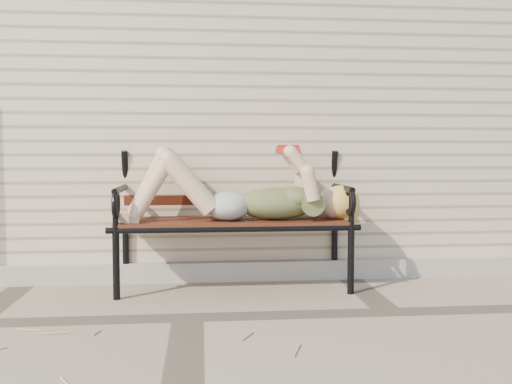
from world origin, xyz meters
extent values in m
plane|color=gray|center=(0.00, 0.00, 0.00)|extent=(80.00, 80.00, 0.00)
cube|color=beige|center=(0.00, 3.00, 1.50)|extent=(8.00, 4.00, 3.00)
cube|color=#ACA79C|center=(0.00, 0.97, 0.07)|extent=(8.00, 0.10, 0.15)
cylinder|color=black|center=(-0.49, 0.48, 0.25)|extent=(0.05, 0.05, 0.49)
cylinder|color=black|center=(-0.49, 0.97, 0.25)|extent=(0.05, 0.05, 0.49)
cylinder|color=black|center=(1.13, 0.48, 0.25)|extent=(0.05, 0.05, 0.49)
cylinder|color=black|center=(1.13, 0.97, 0.25)|extent=(0.05, 0.05, 0.49)
cube|color=#4E1F14|center=(0.32, 0.72, 0.49)|extent=(1.66, 0.54, 0.03)
cylinder|color=black|center=(0.32, 0.48, 0.47)|extent=(1.75, 0.04, 0.04)
cylinder|color=black|center=(0.32, 0.97, 0.47)|extent=(1.75, 0.04, 0.04)
torus|color=black|center=(0.32, 1.09, 1.04)|extent=(0.30, 0.04, 0.30)
ellipsoid|color=#092F3F|center=(0.63, 0.69, 0.62)|extent=(0.59, 0.34, 0.23)
ellipsoid|color=#092F3F|center=(0.76, 0.69, 0.66)|extent=(0.28, 0.33, 0.18)
ellipsoid|color=#A7A8AC|center=(0.28, 0.69, 0.61)|extent=(0.33, 0.37, 0.21)
sphere|color=#D5AE8F|center=(1.05, 0.69, 0.62)|extent=(0.24, 0.24, 0.24)
ellipsoid|color=#EAC058|center=(1.11, 0.69, 0.63)|extent=(0.27, 0.28, 0.25)
cube|color=#B01A14|center=(0.71, 0.69, 1.04)|extent=(0.15, 0.02, 0.02)
cube|color=beige|center=(0.71, 0.64, 1.01)|extent=(0.15, 0.10, 0.06)
cube|color=beige|center=(0.71, 0.74, 1.01)|extent=(0.15, 0.10, 0.06)
cube|color=#B01A14|center=(0.71, 0.64, 1.02)|extent=(0.16, 0.10, 0.06)
cube|color=#B01A14|center=(0.71, 0.74, 1.02)|extent=(0.16, 0.10, 0.06)
cylinder|color=tan|center=(-0.25, -0.63, 0.01)|extent=(0.04, 0.14, 0.01)
cylinder|color=tan|center=(-0.44, -0.83, 0.01)|extent=(0.11, 0.04, 0.01)
cylinder|color=tan|center=(0.10, -0.53, 0.01)|extent=(0.10, 0.10, 0.01)
cylinder|color=tan|center=(0.33, -0.79, 0.01)|extent=(0.16, 0.01, 0.01)
cylinder|color=tan|center=(0.07, -0.30, 0.01)|extent=(0.07, 0.05, 0.01)
camera|label=1|loc=(0.08, -3.40, 1.00)|focal=40.00mm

